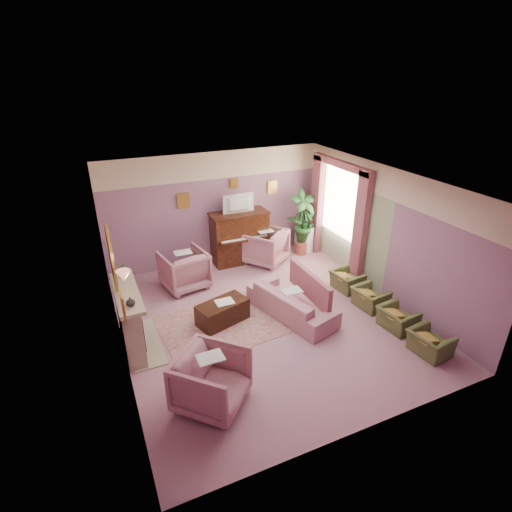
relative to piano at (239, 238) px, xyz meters
name	(u,v)px	position (x,y,z in m)	size (l,w,h in m)	color
floor	(266,319)	(-0.50, -2.68, -0.65)	(5.50, 6.00, 0.01)	#A67183
ceiling	(268,183)	(-0.50, -2.68, 2.15)	(5.50, 6.00, 0.01)	white
wall_back	(215,209)	(-0.50, 0.32, 0.75)	(5.50, 0.02, 2.80)	slate
wall_front	(371,351)	(-0.50, -5.68, 0.75)	(5.50, 0.02, 2.80)	slate
wall_left	(113,286)	(-3.25, -2.68, 0.75)	(0.02, 6.00, 2.80)	slate
wall_right	(384,233)	(2.25, -2.68, 0.75)	(0.02, 6.00, 2.80)	slate
picture_rail_band	(214,166)	(-0.50, 0.31, 1.82)	(5.50, 0.01, 0.65)	beige
stripe_panel	(346,227)	(2.23, -1.38, 0.42)	(0.01, 3.00, 2.15)	#8FA07C
fireplace_surround	(129,321)	(-3.09, -2.48, -0.10)	(0.30, 1.40, 1.10)	tan
fireplace_inset	(136,327)	(-2.99, -2.48, -0.25)	(0.18, 0.72, 0.68)	black
fire_ember	(140,334)	(-2.95, -2.48, -0.43)	(0.06, 0.54, 0.10)	#FF4614
mantel_shelf	(126,293)	(-3.06, -2.48, 0.47)	(0.40, 1.55, 0.07)	tan
hearth	(144,343)	(-2.89, -2.48, -0.64)	(0.55, 1.50, 0.02)	tan
mirror_frame	(112,258)	(-3.20, -2.48, 1.15)	(0.04, 0.72, 1.20)	gold
mirror_glass	(113,258)	(-3.17, -2.48, 1.15)	(0.01, 0.60, 1.06)	silver
sconce_shade	(124,276)	(-3.12, -3.53, 1.33)	(0.20, 0.20, 0.16)	#E88F6D
piano	(239,238)	(0.00, 0.00, 0.00)	(1.40, 0.60, 1.30)	#35180C
piano_keyshelf	(245,240)	(0.00, -0.35, 0.07)	(1.30, 0.12, 0.06)	#35180C
piano_keys	(245,239)	(0.00, -0.35, 0.11)	(1.20, 0.08, 0.02)	white
piano_top	(239,213)	(0.00, 0.00, 0.66)	(1.45, 0.65, 0.04)	#35180C
television	(240,203)	(0.00, -0.05, 0.95)	(0.80, 0.12, 0.48)	black
print_back_left	(183,201)	(-1.30, 0.28, 1.07)	(0.30, 0.03, 0.38)	gold
print_back_right	(272,187)	(1.05, 0.28, 1.13)	(0.26, 0.03, 0.34)	gold
print_back_mid	(234,183)	(0.00, 0.28, 1.35)	(0.22, 0.03, 0.26)	gold
print_left_wall	(123,306)	(-3.21, -3.88, 1.07)	(0.03, 0.28, 0.36)	gold
window_blind	(341,200)	(2.20, -1.13, 1.05)	(0.03, 1.40, 1.80)	beige
curtain_left	(360,229)	(2.12, -2.05, 0.65)	(0.16, 0.34, 2.60)	#8B4653
curtain_right	(317,205)	(2.12, -0.21, 0.65)	(0.16, 0.34, 2.60)	#8B4653
pelmet	(342,164)	(2.12, -1.13, 1.91)	(0.16, 2.20, 0.16)	#8B4653
mantel_plant	(121,270)	(-3.05, -1.93, 0.64)	(0.16, 0.16, 0.28)	#1F4C20
mantel_vase	(130,302)	(-3.05, -2.98, 0.58)	(0.16, 0.16, 0.16)	beige
area_rug	(225,323)	(-1.32, -2.49, -0.64)	(2.50, 1.80, 0.01)	#A46E68
coffee_table	(223,312)	(-1.34, -2.42, -0.43)	(1.00, 0.50, 0.45)	black
table_paper	(225,302)	(-1.29, -2.42, -0.20)	(0.35, 0.28, 0.01)	silver
sofa	(292,298)	(0.03, -2.75, -0.25)	(0.66, 1.98, 0.80)	#AD737D
sofa_throw	(309,285)	(0.43, -2.75, -0.05)	(0.10, 1.50, 0.55)	#8B4653
floral_armchair_left	(184,268)	(-1.65, -0.74, -0.16)	(0.94, 0.94, 0.98)	#AD737D
floral_armchair_right	(265,245)	(0.56, -0.34, -0.16)	(0.94, 0.94, 0.98)	#AD737D
floral_armchair_front	(211,378)	(-2.19, -4.36, -0.16)	(0.94, 0.94, 0.98)	#AD737D
olive_chair_a	(431,340)	(1.66, -4.80, -0.36)	(0.47, 0.67, 0.58)	#4E582C
olive_chair_b	(398,316)	(1.66, -3.98, -0.36)	(0.47, 0.67, 0.58)	#4E582C
olive_chair_c	(370,295)	(1.66, -3.16, -0.36)	(0.47, 0.67, 0.58)	#4E582C
olive_chair_d	(347,278)	(1.66, -2.34, -0.36)	(0.47, 0.67, 0.58)	#4E582C
side_table	(304,239)	(1.84, -0.12, -0.30)	(0.52, 0.52, 0.70)	silver
side_plant_big	(305,221)	(1.84, -0.12, 0.22)	(0.30, 0.30, 0.34)	#1F4C20
side_plant_small	(311,223)	(1.96, -0.22, 0.19)	(0.16, 0.16, 0.28)	#1F4C20
palm_pot	(301,247)	(1.69, -0.24, -0.48)	(0.34, 0.34, 0.34)	brown
palm_plant	(303,216)	(1.69, -0.24, 0.41)	(0.76, 0.76, 1.44)	#1F4C20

